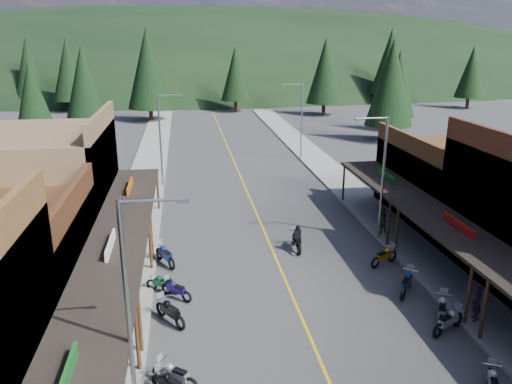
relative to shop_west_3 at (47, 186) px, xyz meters
name	(u,v)px	position (x,y,z in m)	size (l,w,h in m)	color
ground	(299,312)	(13.78, -11.30, -3.52)	(220.00, 220.00, 0.00)	#38383A
centerline	(246,190)	(13.78, 8.70, -3.51)	(0.15, 90.00, 0.01)	gold
sidewalk_west	(143,194)	(5.08, 8.70, -3.44)	(3.40, 94.00, 0.15)	gray
sidewalk_east	(344,185)	(22.48, 8.70, -3.44)	(3.40, 94.00, 0.15)	gray
shop_west_3	(47,186)	(0.00, 0.00, 0.00)	(10.90, 10.20, 8.20)	brown
shop_east_3	(452,183)	(27.54, 0.00, -0.99)	(10.90, 10.20, 6.20)	#4C2D16
streetlight_0	(132,304)	(6.83, -17.30, 0.94)	(2.16, 0.18, 8.00)	gray
streetlight_1	(162,136)	(6.83, 10.70, 0.94)	(2.16, 0.18, 8.00)	gray
streetlight_2	(381,173)	(20.74, -3.30, 0.94)	(2.16, 0.18, 8.00)	gray
streetlight_3	(300,118)	(20.74, 18.70, 0.94)	(2.16, 0.18, 8.00)	gray
ridge_hill	(199,79)	(13.78, 123.70, -3.52)	(310.00, 140.00, 60.00)	black
pine_1	(69,69)	(-10.22, 58.70, 3.72)	(5.88, 5.88, 12.50)	black
pine_2	(148,68)	(3.78, 46.70, 4.47)	(6.72, 6.72, 14.00)	black
pine_3	(235,73)	(17.78, 54.70, 2.96)	(5.04, 5.04, 11.00)	black
pine_4	(325,70)	(31.78, 48.70, 3.72)	(5.88, 5.88, 12.50)	black
pine_5	(390,61)	(47.78, 60.70, 4.47)	(6.72, 6.72, 14.00)	black
pine_6	(471,72)	(59.78, 52.70, 2.96)	(5.04, 5.04, 11.00)	black
pine_7	(29,67)	(-18.22, 64.70, 3.72)	(5.88, 5.88, 12.50)	black
pine_8	(32,97)	(-8.22, 28.70, 2.46)	(4.48, 4.48, 10.00)	black
pine_9	(398,84)	(37.78, 33.70, 2.86)	(4.93, 4.93, 10.80)	black
pine_10	(84,81)	(-4.22, 38.70, 3.27)	(5.38, 5.38, 11.60)	black
pine_11	(391,83)	(33.78, 26.70, 3.67)	(5.82, 5.82, 12.40)	black
bike_west_5	(171,384)	(7.83, -16.28, -2.98)	(0.63, 1.88, 1.07)	black
bike_west_6	(175,374)	(7.97, -15.80, -2.94)	(0.68, 2.03, 1.16)	#96959A
bike_west_7	(170,311)	(7.72, -11.34, -2.89)	(0.74, 2.21, 1.26)	black
bike_west_8	(176,289)	(7.98, -9.15, -2.97)	(0.64, 1.91, 1.09)	navy
bike_west_9	(163,283)	(7.31, -8.39, -2.98)	(0.63, 1.89, 1.08)	#0E482B
bike_west_10	(165,254)	(7.33, -5.10, -2.87)	(0.75, 2.26, 1.29)	navy
bike_east_5	(493,383)	(19.45, -17.96, -2.96)	(0.66, 1.97, 1.13)	#9D9DA2
bike_east_6	(448,320)	(19.94, -13.86, -2.93)	(0.69, 2.07, 1.18)	#949599
bike_east_7	(442,308)	(20.11, -12.96, -2.88)	(0.75, 2.25, 1.28)	#AEAEB4
bike_east_8	(407,282)	(19.61, -10.30, -2.88)	(0.74, 2.23, 1.27)	navy
bike_east_9	(384,255)	(19.77, -6.96, -2.93)	(0.69, 2.08, 1.19)	#B16E0C
rider_on_bike	(297,239)	(15.27, -4.14, -2.83)	(0.80, 2.26, 1.71)	black
pedestrian_east_a	(476,304)	(21.55, -13.32, -2.55)	(0.60, 0.39, 1.64)	black
pedestrian_east_b	(381,220)	(21.27, -2.60, -2.49)	(0.86, 0.49, 1.77)	brown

